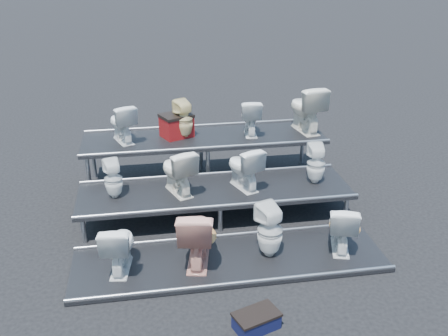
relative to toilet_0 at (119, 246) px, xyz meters
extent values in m
plane|color=black|center=(1.45, 1.30, -0.41)|extent=(80.00, 80.00, 0.00)
cube|color=black|center=(1.45, 0.00, -0.38)|extent=(4.20, 1.20, 0.06)
cube|color=black|center=(1.45, 1.30, -0.18)|extent=(4.20, 1.20, 0.46)
cube|color=black|center=(1.45, 2.60, 0.02)|extent=(4.20, 1.20, 0.86)
imported|color=white|center=(0.00, 0.00, 0.00)|extent=(0.49, 0.73, 0.69)
imported|color=#DF9783|center=(1.01, 0.00, 0.07)|extent=(0.61, 0.88, 0.82)
imported|color=white|center=(1.99, 0.00, 0.03)|extent=(0.44, 0.44, 0.76)
imported|color=white|center=(3.01, 0.00, 0.00)|extent=(0.57, 0.77, 0.70)
imported|color=white|center=(-0.08, 1.30, 0.35)|extent=(0.33, 0.33, 0.60)
imported|color=silver|center=(0.87, 1.30, 0.41)|extent=(0.63, 0.80, 0.72)
imported|color=white|center=(1.89, 1.30, 0.40)|extent=(0.60, 0.77, 0.69)
imported|color=white|center=(3.06, 1.30, 0.37)|extent=(0.31, 0.32, 0.64)
imported|color=white|center=(0.05, 2.60, 0.78)|extent=(0.58, 0.74, 0.66)
imported|color=beige|center=(1.10, 2.60, 0.79)|extent=(0.40, 0.40, 0.67)
imported|color=white|center=(2.27, 2.60, 0.77)|extent=(0.42, 0.66, 0.64)
imported|color=silver|center=(3.28, 2.60, 0.88)|extent=(0.60, 0.89, 0.85)
cube|color=maroon|center=(0.98, 2.68, 0.63)|extent=(0.61, 0.56, 0.36)
cube|color=black|center=(1.52, -1.31, -0.32)|extent=(0.55, 0.44, 0.17)
camera|label=1|loc=(0.44, -5.57, 3.52)|focal=40.00mm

